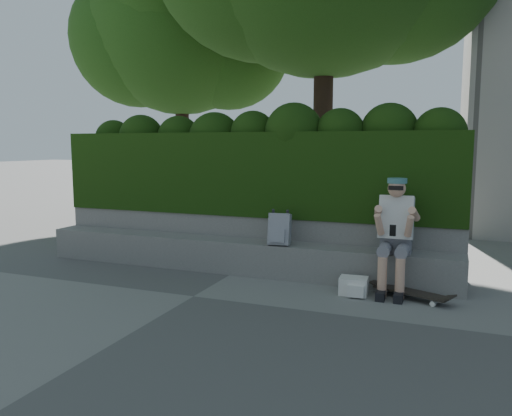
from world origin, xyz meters
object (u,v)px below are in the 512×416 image
at_px(person, 395,231).
at_px(skateboard, 411,293).
at_px(backpack_plaid, 280,229).
at_px(backpack_ground, 354,286).

bearing_deg(person, skateboard, -46.31).
relative_size(skateboard, backpack_plaid, 2.12).
xyz_separation_m(skateboard, backpack_plaid, (-1.72, 0.32, 0.58)).
distance_m(person, backpack_plaid, 1.50).
xyz_separation_m(person, skateboard, (0.22, -0.23, -0.68)).
height_order(backpack_plaid, backpack_ground, backpack_plaid).
bearing_deg(backpack_ground, person, 33.00).
relative_size(skateboard, backpack_ground, 2.72).
distance_m(person, backpack_ground, 0.83).
xyz_separation_m(backpack_plaid, backpack_ground, (1.07, -0.39, -0.55)).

